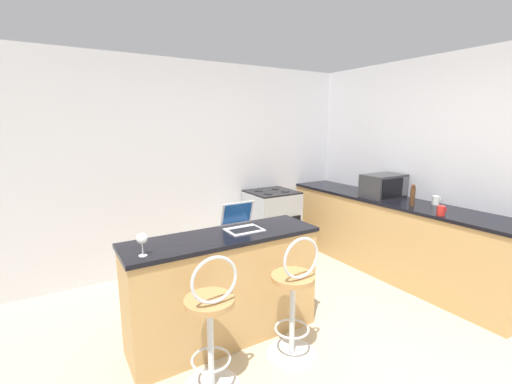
{
  "coord_description": "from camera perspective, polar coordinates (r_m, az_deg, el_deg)",
  "views": [
    {
      "loc": [
        -1.68,
        -1.64,
        1.82
      ],
      "look_at": [
        0.4,
        1.79,
        1.03
      ],
      "focal_mm": 24.0,
      "sensor_mm": 36.0,
      "label": 1
    }
  ],
  "objects": [
    {
      "name": "counter_right",
      "position": [
        4.61,
        21.22,
        -6.75
      ],
      "size": [
        0.62,
        3.01,
        0.93
      ],
      "color": "tan",
      "rests_on": "ground_plane"
    },
    {
      "name": "ground_plane",
      "position": [
        2.97,
        12.74,
        -26.99
      ],
      "size": [
        20.0,
        20.0,
        0.0
      ],
      "primitive_type": "plane",
      "color": "#BCAD8E"
    },
    {
      "name": "stove_range",
      "position": [
        4.78,
        2.63,
        -5.34
      ],
      "size": [
        0.62,
        0.6,
        0.94
      ],
      "color": "#9EA3A8",
      "rests_on": "ground_plane"
    },
    {
      "name": "laptop",
      "position": [
        2.99,
        -2.48,
        -5.09
      ],
      "size": [
        0.3,
        0.28,
        0.23
      ],
      "color": "silver",
      "rests_on": "breakfast_bar"
    },
    {
      "name": "bar_stool_near",
      "position": [
        2.49,
        -7.49,
        -21.58
      ],
      "size": [
        0.4,
        0.4,
        1.02
      ],
      "color": "silver",
      "rests_on": "ground_plane"
    },
    {
      "name": "mug_white",
      "position": [
        4.38,
        27.78,
        -1.22
      ],
      "size": [
        0.1,
        0.08,
        0.1
      ],
      "color": "white",
      "rests_on": "counter_right"
    },
    {
      "name": "pepper_mill",
      "position": [
        4.19,
        24.64,
        -0.52
      ],
      "size": [
        0.05,
        0.05,
        0.25
      ],
      "color": "#4C2D19",
      "rests_on": "counter_right"
    },
    {
      "name": "bar_stool_far",
      "position": [
        2.8,
        6.33,
        -17.62
      ],
      "size": [
        0.4,
        0.4,
        1.02
      ],
      "color": "silver",
      "rests_on": "ground_plane"
    },
    {
      "name": "mug_red",
      "position": [
        3.89,
        28.48,
        -2.73
      ],
      "size": [
        0.1,
        0.08,
        0.1
      ],
      "color": "red",
      "rests_on": "counter_right"
    },
    {
      "name": "breakfast_bar",
      "position": [
        3.03,
        -5.28,
        -15.51
      ],
      "size": [
        1.64,
        0.5,
        0.93
      ],
      "color": "tan",
      "rests_on": "ground_plane"
    },
    {
      "name": "microwave",
      "position": [
        4.55,
        20.49,
        0.98
      ],
      "size": [
        0.53,
        0.34,
        0.29
      ],
      "color": "#2D2D30",
      "rests_on": "counter_right"
    },
    {
      "name": "wine_glass_short",
      "position": [
        2.49,
        -18.49,
        -7.47
      ],
      "size": [
        0.08,
        0.08,
        0.17
      ],
      "color": "silver",
      "rests_on": "breakfast_bar"
    },
    {
      "name": "wall_back",
      "position": [
        4.51,
        -9.15,
        4.35
      ],
      "size": [
        12.0,
        0.06,
        2.6
      ],
      "color": "silver",
      "rests_on": "ground_plane"
    },
    {
      "name": "wall_right",
      "position": [
        4.22,
        35.43,
        1.96
      ],
      "size": [
        0.06,
        12.0,
        2.6
      ],
      "color": "silver",
      "rests_on": "ground_plane"
    }
  ]
}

